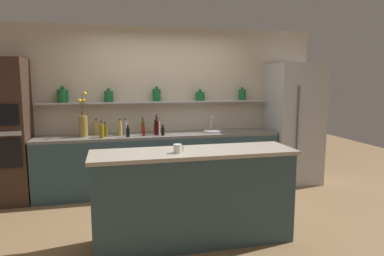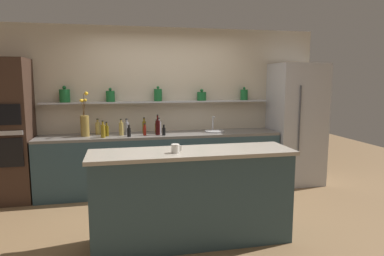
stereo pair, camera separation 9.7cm
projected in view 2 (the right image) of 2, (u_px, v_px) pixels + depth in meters
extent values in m
plane|color=olive|center=(182.00, 220.00, 4.33)|extent=(12.00, 12.00, 0.00)
cube|color=beige|center=(164.00, 108.00, 5.70)|extent=(5.20, 0.10, 2.60)
cube|color=#B7B7BC|center=(159.00, 102.00, 5.53)|extent=(3.65, 0.18, 0.02)
cylinder|color=#19602D|center=(65.00, 96.00, 5.20)|extent=(0.16, 0.16, 0.20)
sphere|color=#19602D|center=(64.00, 88.00, 5.18)|extent=(0.06, 0.06, 0.06)
cylinder|color=#19602D|center=(110.00, 96.00, 5.34)|extent=(0.14, 0.14, 0.17)
sphere|color=#19602D|center=(110.00, 89.00, 5.33)|extent=(0.05, 0.05, 0.05)
cylinder|color=#19602D|center=(158.00, 95.00, 5.50)|extent=(0.13, 0.13, 0.20)
sphere|color=#19602D|center=(158.00, 88.00, 5.48)|extent=(0.05, 0.05, 0.05)
cylinder|color=#19602D|center=(202.00, 96.00, 5.65)|extent=(0.15, 0.15, 0.14)
sphere|color=#19602D|center=(202.00, 90.00, 5.64)|extent=(0.05, 0.05, 0.05)
cylinder|color=#19602D|center=(244.00, 95.00, 5.81)|extent=(0.12, 0.12, 0.18)
sphere|color=#19602D|center=(244.00, 88.00, 5.79)|extent=(0.04, 0.04, 0.04)
cube|color=#334C56|center=(162.00, 163.00, 5.45)|extent=(3.75, 0.62, 0.88)
cube|color=slate|center=(161.00, 135.00, 5.38)|extent=(3.75, 0.62, 0.04)
cube|color=#334C56|center=(192.00, 198.00, 3.70)|extent=(2.11, 0.55, 0.98)
cube|color=#ADA393|center=(192.00, 152.00, 3.63)|extent=(2.17, 0.61, 0.04)
cube|color=#B7B7BC|center=(296.00, 124.00, 5.81)|extent=(0.81, 0.70, 2.03)
cylinder|color=#4C4C51|center=(300.00, 121.00, 5.41)|extent=(0.02, 0.02, 1.12)
cube|color=#3D281E|center=(9.00, 131.00, 4.91)|extent=(0.61, 0.62, 2.07)
cube|color=black|center=(3.00, 153.00, 4.63)|extent=(0.51, 0.02, 0.40)
cube|color=black|center=(0.00, 115.00, 4.56)|extent=(0.51, 0.02, 0.28)
cube|color=#B7B7BC|center=(2.00, 133.00, 4.59)|extent=(0.53, 0.02, 0.06)
cylinder|color=olive|center=(85.00, 126.00, 5.12)|extent=(0.13, 0.13, 0.31)
cylinder|color=#4C3319|center=(83.00, 108.00, 5.10)|extent=(0.03, 0.02, 0.22)
sphere|color=yellow|center=(82.00, 101.00, 5.11)|extent=(0.05, 0.05, 0.05)
cylinder|color=#4C3319|center=(83.00, 108.00, 5.05)|extent=(0.04, 0.02, 0.23)
sphere|color=yellow|center=(81.00, 100.00, 5.00)|extent=(0.04, 0.04, 0.04)
cylinder|color=#4C3319|center=(84.00, 105.00, 5.07)|extent=(0.01, 0.03, 0.33)
sphere|color=yellow|center=(86.00, 94.00, 5.07)|extent=(0.06, 0.06, 0.06)
cylinder|color=#4C3319|center=(84.00, 108.00, 5.09)|extent=(0.05, 0.02, 0.23)
sphere|color=yellow|center=(85.00, 100.00, 5.11)|extent=(0.04, 0.04, 0.04)
cylinder|color=#B7B7BC|center=(215.00, 131.00, 5.56)|extent=(0.32, 0.32, 0.02)
cylinder|color=#B7B7BC|center=(213.00, 123.00, 5.66)|extent=(0.02, 0.02, 0.22)
cylinder|color=#B7B7BC|center=(214.00, 117.00, 5.59)|extent=(0.02, 0.12, 0.02)
cylinder|color=brown|center=(144.00, 127.00, 5.45)|extent=(0.06, 0.06, 0.18)
cylinder|color=brown|center=(144.00, 120.00, 5.43)|extent=(0.03, 0.03, 0.05)
cylinder|color=black|center=(144.00, 118.00, 5.43)|extent=(0.03, 0.03, 0.01)
cylinder|color=gray|center=(127.00, 129.00, 5.27)|extent=(0.06, 0.06, 0.19)
cylinder|color=gray|center=(127.00, 121.00, 5.26)|extent=(0.03, 0.03, 0.04)
cylinder|color=black|center=(126.00, 119.00, 5.25)|extent=(0.03, 0.03, 0.01)
cylinder|color=tan|center=(121.00, 129.00, 5.22)|extent=(0.07, 0.07, 0.19)
cylinder|color=tan|center=(121.00, 121.00, 5.20)|extent=(0.03, 0.03, 0.04)
cylinder|color=black|center=(121.00, 119.00, 5.19)|extent=(0.03, 0.03, 0.01)
cylinder|color=gray|center=(159.00, 128.00, 5.39)|extent=(0.07, 0.07, 0.19)
cylinder|color=gray|center=(159.00, 120.00, 5.38)|extent=(0.03, 0.03, 0.04)
cylinder|color=black|center=(159.00, 118.00, 5.37)|extent=(0.03, 0.03, 0.01)
cylinder|color=olive|center=(103.00, 131.00, 5.01)|extent=(0.07, 0.07, 0.19)
cylinder|color=olive|center=(103.00, 123.00, 5.00)|extent=(0.03, 0.03, 0.05)
cylinder|color=black|center=(103.00, 121.00, 4.99)|extent=(0.03, 0.03, 0.01)
cylinder|color=brown|center=(107.00, 131.00, 5.13)|extent=(0.06, 0.06, 0.16)
cylinder|color=brown|center=(107.00, 124.00, 5.12)|extent=(0.03, 0.03, 0.05)
cylinder|color=black|center=(106.00, 122.00, 5.11)|extent=(0.03, 0.03, 0.01)
cylinder|color=black|center=(129.00, 132.00, 5.09)|extent=(0.06, 0.06, 0.13)
cylinder|color=black|center=(129.00, 127.00, 5.08)|extent=(0.03, 0.03, 0.04)
cylinder|color=black|center=(129.00, 125.00, 5.08)|extent=(0.03, 0.03, 0.01)
cylinder|color=maroon|center=(145.00, 131.00, 5.21)|extent=(0.05, 0.05, 0.14)
cylinder|color=maroon|center=(145.00, 125.00, 5.20)|extent=(0.03, 0.03, 0.04)
cylinder|color=black|center=(145.00, 124.00, 5.20)|extent=(0.03, 0.03, 0.01)
cylinder|color=#380C0C|center=(158.00, 128.00, 5.26)|extent=(0.07, 0.07, 0.22)
cylinder|color=#380C0C|center=(158.00, 118.00, 5.24)|extent=(0.02, 0.02, 0.08)
cylinder|color=black|center=(157.00, 115.00, 5.23)|extent=(0.03, 0.03, 0.01)
cylinder|color=black|center=(164.00, 132.00, 5.22)|extent=(0.05, 0.05, 0.12)
cylinder|color=black|center=(164.00, 127.00, 5.21)|extent=(0.03, 0.03, 0.04)
cylinder|color=black|center=(164.00, 125.00, 5.20)|extent=(0.03, 0.03, 0.01)
cylinder|color=brown|center=(157.00, 128.00, 5.48)|extent=(0.06, 0.06, 0.15)
cylinder|color=brown|center=(157.00, 122.00, 5.46)|extent=(0.03, 0.03, 0.05)
cylinder|color=black|center=(156.00, 120.00, 5.46)|extent=(0.03, 0.03, 0.01)
cylinder|color=tan|center=(98.00, 128.00, 5.32)|extent=(0.07, 0.07, 0.19)
cylinder|color=tan|center=(98.00, 121.00, 5.30)|extent=(0.03, 0.03, 0.04)
cylinder|color=black|center=(97.00, 119.00, 5.30)|extent=(0.03, 0.03, 0.01)
cylinder|color=silver|center=(175.00, 148.00, 3.51)|extent=(0.08, 0.08, 0.09)
cube|color=silver|center=(180.00, 148.00, 3.52)|extent=(0.02, 0.01, 0.06)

